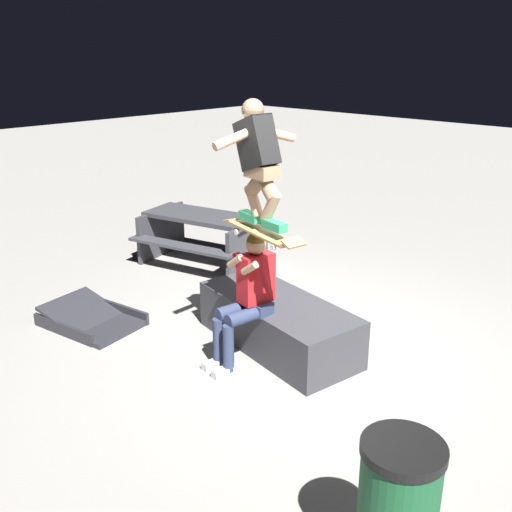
% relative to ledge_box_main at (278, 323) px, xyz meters
% --- Properties ---
extents(ground_plane, '(40.00, 40.00, 0.00)m').
position_rel_ledge_box_main_xyz_m(ground_plane, '(-0.30, -0.06, -0.26)').
color(ground_plane, gray).
extents(ledge_box_main, '(1.98, 1.11, 0.53)m').
position_rel_ledge_box_main_xyz_m(ledge_box_main, '(0.00, 0.00, 0.00)').
color(ledge_box_main, '#38383D').
rests_on(ledge_box_main, ground).
extents(person_sitting_on_ledge, '(0.60, 0.78, 1.36)m').
position_rel_ledge_box_main_xyz_m(person_sitting_on_ledge, '(-0.00, 0.47, 0.50)').
color(person_sitting_on_ledge, '#2D3856').
rests_on(person_sitting_on_ledge, ground).
extents(skateboard, '(1.04, 0.37, 0.13)m').
position_rel_ledge_box_main_xyz_m(skateboard, '(-0.21, 0.48, 1.17)').
color(skateboard, '#AD8451').
extents(skater_airborne, '(0.63, 0.89, 1.12)m').
position_rel_ledge_box_main_xyz_m(skater_airborne, '(-0.15, 0.47, 1.86)').
color(skater_airborne, '#2D9E66').
extents(kicker_ramp, '(1.19, 0.93, 0.32)m').
position_rel_ledge_box_main_xyz_m(kicker_ramp, '(1.89, 1.13, -0.21)').
color(kicker_ramp, '#28282D').
rests_on(kicker_ramp, ground).
extents(picnic_table_back, '(1.98, 1.73, 0.75)m').
position_rel_ledge_box_main_xyz_m(picnic_table_back, '(2.53, -1.15, 0.24)').
color(picnic_table_back, '#38383D').
rests_on(picnic_table_back, ground).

